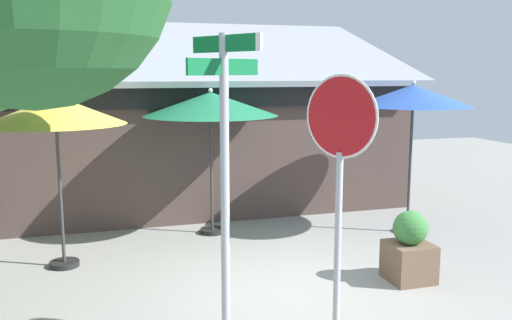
{
  "coord_description": "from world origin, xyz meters",
  "views": [
    {
      "loc": [
        -2.43,
        -6.69,
        2.94
      ],
      "look_at": [
        -0.08,
        1.2,
        1.6
      ],
      "focal_mm": 38.32,
      "sensor_mm": 36.0,
      "label": 1
    }
  ],
  "objects_px": {
    "patio_umbrella_mustard_left": "(56,112)",
    "patio_umbrella_royal_blue_right": "(413,97)",
    "patio_umbrella_forest_green_center": "(211,105)",
    "stop_sign": "(340,162)",
    "sidewalk_planter": "(409,249)",
    "street_sign_post": "(225,166)"
  },
  "relations": [
    {
      "from": "patio_umbrella_forest_green_center",
      "to": "sidewalk_planter",
      "type": "xyz_separation_m",
      "value": [
        2.19,
        -3.06,
        -1.9
      ]
    },
    {
      "from": "stop_sign",
      "to": "sidewalk_planter",
      "type": "bearing_deg",
      "value": 40.84
    },
    {
      "from": "patio_umbrella_forest_green_center",
      "to": "patio_umbrella_royal_blue_right",
      "type": "bearing_deg",
      "value": -15.52
    },
    {
      "from": "patio_umbrella_mustard_left",
      "to": "patio_umbrella_royal_blue_right",
      "type": "height_order",
      "value": "patio_umbrella_royal_blue_right"
    },
    {
      "from": "patio_umbrella_forest_green_center",
      "to": "patio_umbrella_royal_blue_right",
      "type": "height_order",
      "value": "patio_umbrella_royal_blue_right"
    },
    {
      "from": "patio_umbrella_forest_green_center",
      "to": "patio_umbrella_royal_blue_right",
      "type": "distance_m",
      "value": 3.61
    },
    {
      "from": "patio_umbrella_royal_blue_right",
      "to": "street_sign_post",
      "type": "bearing_deg",
      "value": -141.47
    },
    {
      "from": "stop_sign",
      "to": "patio_umbrella_forest_green_center",
      "type": "bearing_deg",
      "value": 93.71
    },
    {
      "from": "patio_umbrella_mustard_left",
      "to": "patio_umbrella_royal_blue_right",
      "type": "xyz_separation_m",
      "value": [
        6.01,
        0.1,
        0.13
      ]
    },
    {
      "from": "sidewalk_planter",
      "to": "stop_sign",
      "type": "bearing_deg",
      "value": -139.16
    },
    {
      "from": "patio_umbrella_forest_green_center",
      "to": "sidewalk_planter",
      "type": "distance_m",
      "value": 4.22
    },
    {
      "from": "sidewalk_planter",
      "to": "patio_umbrella_forest_green_center",
      "type": "bearing_deg",
      "value": 125.54
    },
    {
      "from": "patio_umbrella_forest_green_center",
      "to": "sidewalk_planter",
      "type": "height_order",
      "value": "patio_umbrella_forest_green_center"
    },
    {
      "from": "street_sign_post",
      "to": "sidewalk_planter",
      "type": "bearing_deg",
      "value": 23.52
    },
    {
      "from": "street_sign_post",
      "to": "stop_sign",
      "type": "height_order",
      "value": "street_sign_post"
    },
    {
      "from": "stop_sign",
      "to": "sidewalk_planter",
      "type": "height_order",
      "value": "stop_sign"
    },
    {
      "from": "patio_umbrella_mustard_left",
      "to": "patio_umbrella_forest_green_center",
      "type": "relative_size",
      "value": 1.01
    },
    {
      "from": "patio_umbrella_mustard_left",
      "to": "patio_umbrella_forest_green_center",
      "type": "bearing_deg",
      "value": 22.94
    },
    {
      "from": "patio_umbrella_mustard_left",
      "to": "patio_umbrella_royal_blue_right",
      "type": "distance_m",
      "value": 6.01
    },
    {
      "from": "street_sign_post",
      "to": "stop_sign",
      "type": "distance_m",
      "value": 1.13
    },
    {
      "from": "patio_umbrella_royal_blue_right",
      "to": "patio_umbrella_mustard_left",
      "type": "bearing_deg",
      "value": -179.01
    },
    {
      "from": "stop_sign",
      "to": "patio_umbrella_royal_blue_right",
      "type": "height_order",
      "value": "stop_sign"
    }
  ]
}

